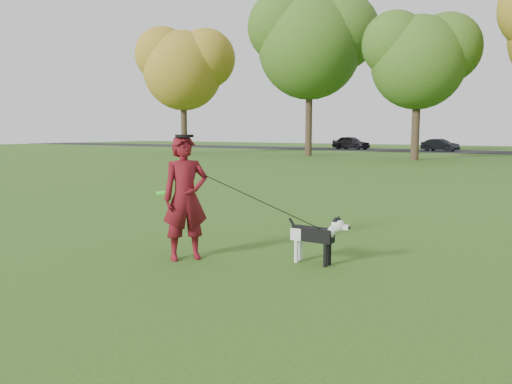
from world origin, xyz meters
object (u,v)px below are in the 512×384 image
Objects in this scene: dog at (317,234)px; car_mid at (440,145)px; car_left at (351,143)px; man at (185,198)px.

dog is 0.28× the size of car_mid.
car_mid is (8.26, 0.00, -0.10)m from car_left.
man reaches higher than dog.
man is at bearing -148.03° from car_left.
dog is at bearing -29.52° from man.
dog is 40.34m from car_mid.
car_mid is at bearing 44.39° from man.
car_left is 1.16× the size of car_mid.
man is 0.47× the size of car_left.
dog is at bearing -150.87° from car_mid.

